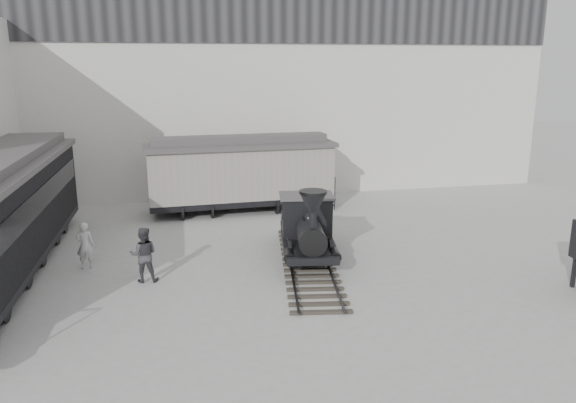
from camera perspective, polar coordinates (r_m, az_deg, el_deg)
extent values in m
plane|color=#9E9E9B|center=(17.46, 2.30, -9.92)|extent=(90.00, 90.00, 0.00)
cube|color=silver|center=(30.75, -4.68, 11.01)|extent=(34.00, 2.40, 11.00)
cube|color=#232326|center=(29.57, -4.50, 18.66)|extent=(34.00, 0.12, 3.00)
cube|color=#373029|center=(20.18, 2.09, -6.32)|extent=(3.09, 8.59, 0.15)
cube|color=#2D2D30|center=(20.11, 0.22, -6.24)|extent=(1.36, 8.32, 0.05)
cube|color=#2D2D30|center=(20.23, 3.96, -6.15)|extent=(1.36, 8.32, 0.05)
cylinder|color=black|center=(19.50, 0.14, -5.25)|extent=(0.26, 1.01, 1.01)
cylinder|color=black|center=(19.64, 4.31, -5.15)|extent=(0.26, 1.01, 1.01)
cylinder|color=black|center=(20.63, -0.06, -4.16)|extent=(0.26, 1.01, 1.01)
cylinder|color=black|center=(20.75, 3.88, -4.08)|extent=(0.26, 1.01, 1.01)
cube|color=black|center=(20.08, 2.07, -4.35)|extent=(2.31, 3.53, 0.26)
cylinder|color=black|center=(19.30, 2.26, -3.30)|extent=(1.23, 2.22, 0.91)
cylinder|color=black|center=(18.31, 2.53, -1.93)|extent=(0.27, 0.27, 0.55)
cone|color=black|center=(18.15, 2.55, -0.13)|extent=(1.00, 1.00, 0.64)
sphere|color=black|center=(19.52, 2.17, -1.75)|extent=(0.48, 0.48, 0.48)
cube|color=black|center=(20.62, 1.88, -1.43)|extent=(1.95, 1.49, 1.42)
cube|color=#524F4F|center=(20.44, 1.90, 0.59)|extent=(2.16, 1.70, 0.07)
cube|color=black|center=(22.34, 1.49, -1.56)|extent=(1.91, 2.06, 0.82)
cylinder|color=black|center=(27.21, -9.41, -0.43)|extent=(1.97, 0.86, 0.77)
cylinder|color=black|center=(27.92, -0.28, 0.14)|extent=(1.97, 0.86, 0.77)
cube|color=black|center=(27.43, -4.79, 0.25)|extent=(8.81, 2.78, 0.29)
cube|color=gray|center=(27.14, -4.85, 3.03)|extent=(8.81, 2.88, 2.42)
cube|color=#524F4F|center=(26.93, -4.90, 5.76)|extent=(9.11, 3.18, 0.19)
cube|color=#524F4F|center=(26.89, -4.92, 6.34)|extent=(8.37, 1.51, 0.35)
cylinder|color=black|center=(25.15, -24.61, -2.63)|extent=(2.28, 0.91, 0.86)
cube|color=black|center=(20.81, -23.64, 0.40)|extent=(0.31, 11.49, 0.77)
imported|color=silver|center=(20.90, -19.91, -4.22)|extent=(0.65, 0.45, 1.69)
imported|color=#3F3E44|center=(19.10, -14.44, -5.24)|extent=(0.96, 0.78, 1.85)
cube|color=black|center=(20.36, 27.05, -6.40)|extent=(0.13, 0.13, 1.03)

